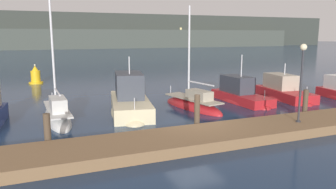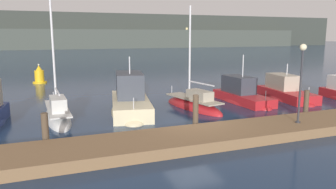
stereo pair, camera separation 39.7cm
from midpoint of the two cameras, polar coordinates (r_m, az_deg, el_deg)
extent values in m
plane|color=#192D4C|center=(16.54, 3.91, -6.10)|extent=(400.00, 400.00, 0.00)
cube|color=brown|center=(14.85, 7.21, -7.17)|extent=(35.36, 2.80, 0.45)
cylinder|color=#4C3D2D|center=(14.49, -21.00, -6.04)|extent=(0.28, 0.28, 1.51)
cylinder|color=#4C3D2D|center=(16.07, 4.37, -3.23)|extent=(0.28, 0.28, 1.82)
cylinder|color=#4C3D2D|center=(20.10, 22.26, -1.52)|extent=(0.28, 0.28, 1.63)
ellipsoid|color=white|center=(19.46, -19.22, -4.15)|extent=(1.50, 5.89, 1.18)
cube|color=silver|center=(19.32, -19.33, -2.37)|extent=(1.26, 4.95, 0.08)
cube|color=silver|center=(18.56, -19.20, -1.61)|extent=(0.84, 1.90, 0.72)
cylinder|color=silver|center=(19.38, -20.00, 6.93)|extent=(0.12, 0.12, 6.23)
cylinder|color=silver|center=(18.40, -19.31, 0.47)|extent=(0.18, 2.42, 0.09)
cylinder|color=silver|center=(21.91, -20.02, -0.30)|extent=(0.04, 0.04, 0.50)
ellipsoid|color=beige|center=(20.26, -7.12, -3.09)|extent=(3.64, 7.20, 1.21)
cube|color=beige|center=(20.16, -7.15, -1.92)|extent=(3.32, 6.49, 0.85)
cube|color=#333842|center=(20.63, -7.36, 1.67)|extent=(2.15, 3.28, 1.50)
cube|color=black|center=(21.95, -7.61, 2.78)|extent=(1.44, 0.55, 0.67)
cylinder|color=silver|center=(19.93, -7.33, 5.06)|extent=(0.07, 0.07, 1.05)
cylinder|color=silver|center=(17.19, -6.52, -1.57)|extent=(0.04, 0.04, 0.60)
ellipsoid|color=red|center=(21.33, 3.77, -2.35)|extent=(2.48, 5.72, 1.18)
cube|color=#A39984|center=(21.20, 3.79, -0.69)|extent=(2.09, 4.81, 0.08)
cube|color=#A39984|center=(20.62, 4.92, -0.08)|extent=(1.19, 1.91, 0.59)
cylinder|color=silver|center=(21.20, 3.15, 7.30)|extent=(0.12, 0.12, 5.86)
cylinder|color=silver|center=(20.41, 5.15, 1.93)|extent=(0.57, 2.42, 0.09)
cylinder|color=silver|center=(23.21, -0.02, 0.91)|extent=(0.04, 0.04, 0.50)
ellipsoid|color=red|center=(23.72, 12.14, -1.27)|extent=(2.06, 5.84, 1.04)
cube|color=red|center=(23.66, 12.17, -0.56)|extent=(1.89, 5.25, 0.60)
cube|color=#333842|center=(23.98, 11.45, 1.77)|extent=(1.37, 2.58, 1.18)
cube|color=black|center=(24.90, 9.94, 2.54)|extent=(1.16, 0.27, 0.53)
cylinder|color=silver|center=(23.44, 12.21, 4.91)|extent=(0.07, 0.07, 1.55)
cylinder|color=silver|center=(21.66, 15.98, -0.11)|extent=(0.04, 0.04, 0.60)
ellipsoid|color=red|center=(25.89, 19.13, -0.65)|extent=(2.88, 6.19, 0.96)
cube|color=red|center=(25.83, 19.18, 0.08)|extent=(2.63, 5.58, 0.67)
cube|color=#A39984|center=(26.19, 18.57, 2.20)|extent=(1.76, 2.79, 1.09)
cube|color=black|center=(27.16, 17.23, 2.90)|extent=(1.27, 0.40, 0.49)
cylinder|color=silver|center=(25.68, 19.27, 4.18)|extent=(0.07, 0.07, 0.84)
cylinder|color=silver|center=(23.72, 22.58, 0.55)|extent=(0.04, 0.04, 0.60)
cube|color=black|center=(28.23, 26.02, 2.46)|extent=(0.92, 0.34, 0.47)
cylinder|color=gold|center=(34.54, -22.30, 1.91)|extent=(1.32, 1.32, 0.16)
cylinder|color=gold|center=(34.47, -22.37, 2.94)|extent=(0.88, 0.88, 1.10)
cone|color=gold|center=(34.38, -22.46, 4.27)|extent=(0.62, 0.62, 0.50)
sphere|color=#F9EAB7|center=(34.36, -22.50, 4.76)|extent=(0.16, 0.16, 0.16)
cylinder|color=#2D2D33|center=(17.33, 21.12, -4.38)|extent=(0.24, 0.24, 0.06)
cylinder|color=#2D2D33|center=(16.99, 21.50, 1.37)|extent=(0.10, 0.10, 3.45)
sphere|color=#F9EAB7|center=(16.82, 21.92, 7.66)|extent=(0.32, 0.32, 0.32)
cube|color=#333833|center=(128.39, -19.47, 10.45)|extent=(240.00, 16.00, 12.55)
cube|color=#3F463F|center=(121.52, -8.98, 9.54)|extent=(144.00, 10.00, 6.61)
cube|color=#F4DB8C|center=(124.15, -7.80, 9.81)|extent=(0.80, 0.10, 0.80)
cube|color=#F4DB8C|center=(120.20, -20.93, 8.76)|extent=(0.80, 0.10, 0.80)
cube|color=#F4DB8C|center=(131.94, 2.16, 11.39)|extent=(0.80, 0.10, 0.80)
cube|color=#F4DB8C|center=(127.04, -3.35, 9.72)|extent=(0.80, 0.10, 0.80)
camera|label=1|loc=(0.20, -90.59, -0.11)|focal=35.00mm
camera|label=2|loc=(0.20, 89.41, 0.11)|focal=35.00mm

